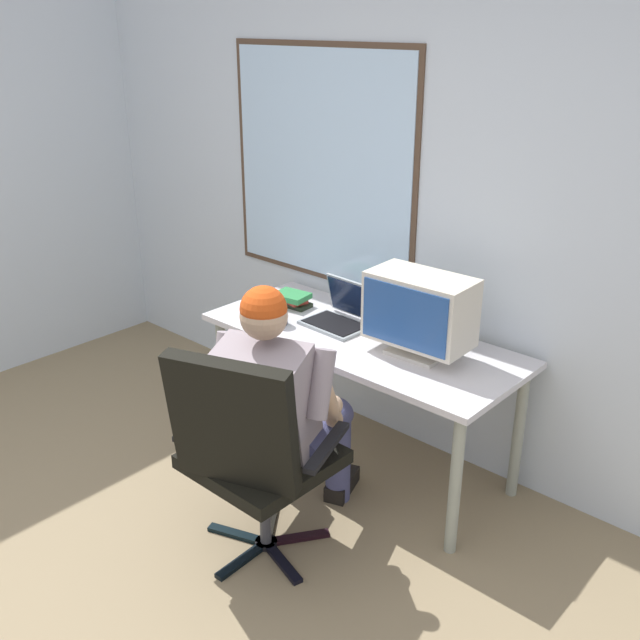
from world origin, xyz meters
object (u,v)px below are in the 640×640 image
at_px(wine_glass, 266,300).
at_px(coffee_mug, 279,314).
at_px(laptop, 343,313).
at_px(book_stack, 292,299).
at_px(office_chair, 249,447).
at_px(desk, 361,351).
at_px(person_seated, 280,403).
at_px(crt_monitor, 420,310).

bearing_deg(wine_glass, coffee_mug, -13.81).
distance_m(laptop, book_stack, 0.36).
bearing_deg(office_chair, laptop, 109.00).
bearing_deg(desk, book_stack, 173.14).
xyz_separation_m(wine_glass, coffee_mug, (0.13, -0.03, -0.04)).
distance_m(person_seated, wine_glass, 0.82).
xyz_separation_m(desk, office_chair, (0.16, -0.90, -0.06)).
distance_m(desk, crt_monitor, 0.44).
bearing_deg(coffee_mug, person_seated, -44.80).
relative_size(desk, person_seated, 1.33).
distance_m(office_chair, crt_monitor, 1.00).
bearing_deg(crt_monitor, wine_glass, -170.39).
height_order(desk, coffee_mug, coffee_mug).
distance_m(laptop, coffee_mug, 0.33).
xyz_separation_m(person_seated, book_stack, (-0.61, 0.71, 0.12)).
xyz_separation_m(office_chair, book_stack, (-0.69, 0.97, 0.18)).
relative_size(office_chair, person_seated, 0.85).
bearing_deg(office_chair, coffee_mug, 127.49).
bearing_deg(office_chair, person_seated, 107.53).
xyz_separation_m(desk, crt_monitor, (0.32, 0.01, 0.30)).
height_order(crt_monitor, book_stack, crt_monitor).
bearing_deg(book_stack, coffee_mug, -61.07).
bearing_deg(laptop, crt_monitor, -5.48).
distance_m(wine_glass, book_stack, 0.20).
bearing_deg(book_stack, crt_monitor, -3.32).
bearing_deg(book_stack, desk, -6.86).
distance_m(person_seated, coffee_mug, 0.70).
bearing_deg(coffee_mug, crt_monitor, 13.60).
bearing_deg(desk, crt_monitor, 2.63).
xyz_separation_m(office_chair, person_seated, (-0.08, 0.26, 0.06)).
distance_m(office_chair, book_stack, 1.20).
xyz_separation_m(desk, person_seated, (0.08, -0.64, 0.00)).
height_order(person_seated, crt_monitor, person_seated).
xyz_separation_m(person_seated, laptop, (-0.25, 0.71, 0.14)).
height_order(desk, office_chair, office_chair).
relative_size(office_chair, book_stack, 5.07).
bearing_deg(person_seated, office_chair, -72.47).
distance_m(crt_monitor, coffee_mug, 0.77).
height_order(wine_glass, book_stack, wine_glass).
distance_m(laptop, wine_glass, 0.41).
height_order(person_seated, wine_glass, person_seated).
relative_size(laptop, book_stack, 1.66).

